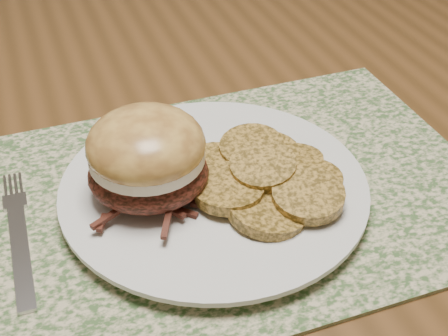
# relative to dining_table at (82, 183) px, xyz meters

# --- Properties ---
(dining_table) EXTENTS (1.50, 0.90, 0.75)m
(dining_table) POSITION_rel_dining_table_xyz_m (0.00, 0.00, 0.00)
(dining_table) COLOR brown
(dining_table) RESTS_ON ground
(placemat) EXTENTS (0.45, 0.33, 0.00)m
(placemat) POSITION_rel_dining_table_xyz_m (0.13, -0.17, 0.08)
(placemat) COLOR #3B592D
(placemat) RESTS_ON dining_table
(dinner_plate) EXTENTS (0.26, 0.26, 0.02)m
(dinner_plate) POSITION_rel_dining_table_xyz_m (0.10, -0.17, 0.09)
(dinner_plate) COLOR silver
(dinner_plate) RESTS_ON placemat
(pork_sandwich) EXTENTS (0.13, 0.12, 0.08)m
(pork_sandwich) POSITION_rel_dining_table_xyz_m (0.05, -0.16, 0.14)
(pork_sandwich) COLOR black
(pork_sandwich) RESTS_ON dinner_plate
(roasted_potatoes) EXTENTS (0.16, 0.15, 0.04)m
(roasted_potatoes) POSITION_rel_dining_table_xyz_m (0.14, -0.18, 0.11)
(roasted_potatoes) COLOR #A47830
(roasted_potatoes) RESTS_ON dinner_plate
(fork) EXTENTS (0.02, 0.17, 0.00)m
(fork) POSITION_rel_dining_table_xyz_m (-0.07, -0.16, 0.09)
(fork) COLOR #B5B5BC
(fork) RESTS_ON placemat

